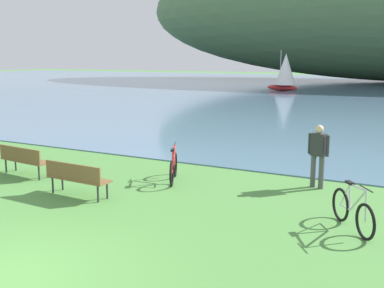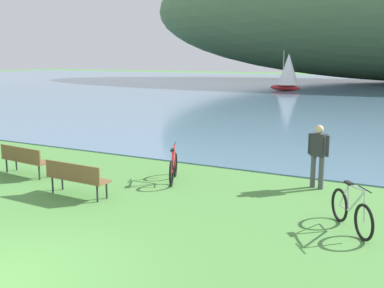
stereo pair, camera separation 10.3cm
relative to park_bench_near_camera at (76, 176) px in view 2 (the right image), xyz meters
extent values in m
cube|color=#5B7F9E|center=(1.92, 44.49, -0.50)|extent=(180.00, 80.00, 0.04)
cube|color=brown|center=(0.00, 0.08, -0.07)|extent=(1.82, 0.55, 0.05)
cube|color=brown|center=(-0.01, -0.13, 0.15)|extent=(1.80, 0.11, 0.40)
cylinder|color=#2D2D33|center=(-0.75, 0.28, -0.30)|extent=(0.05, 0.05, 0.45)
cylinder|color=#2D2D33|center=(0.77, 0.22, -0.30)|extent=(0.05, 0.05, 0.45)
cylinder|color=#2D2D33|center=(-0.77, -0.06, -0.30)|extent=(0.05, 0.05, 0.45)
cylinder|color=#2D2D33|center=(0.76, -0.12, -0.30)|extent=(0.05, 0.05, 0.45)
cube|color=brown|center=(-2.80, 0.95, -0.07)|extent=(1.84, 0.65, 0.05)
cube|color=brown|center=(-2.82, 0.74, 0.15)|extent=(1.80, 0.21, 0.40)
cylinder|color=#2D2D33|center=(-3.54, 1.19, -0.30)|extent=(0.05, 0.05, 0.45)
cylinder|color=#2D2D33|center=(-2.02, 1.04, -0.30)|extent=(0.05, 0.05, 0.45)
cylinder|color=#2D2D33|center=(-3.57, 0.85, -0.30)|extent=(0.05, 0.05, 0.45)
cylinder|color=#2D2D33|center=(-2.05, 0.71, -0.30)|extent=(0.05, 0.05, 0.45)
torus|color=black|center=(1.19, 2.88, -0.16)|extent=(0.36, 0.68, 0.72)
torus|color=black|center=(1.63, 1.92, -0.16)|extent=(0.36, 0.68, 0.72)
cylinder|color=red|center=(1.33, 2.57, 0.15)|extent=(0.29, 0.57, 0.61)
cylinder|color=red|center=(1.35, 2.53, 0.41)|extent=(0.31, 0.61, 0.09)
cylinder|color=red|center=(1.47, 2.27, 0.12)|extent=(0.09, 0.13, 0.54)
cylinder|color=red|center=(1.54, 2.12, -0.15)|extent=(0.21, 0.40, 0.05)
cylinder|color=red|center=(1.56, 2.08, 0.11)|extent=(0.18, 0.35, 0.56)
cylinder|color=red|center=(1.20, 2.85, 0.14)|extent=(0.07, 0.09, 0.60)
cube|color=black|center=(1.48, 2.24, 0.42)|extent=(0.19, 0.26, 0.05)
cylinder|color=black|center=(1.21, 2.83, 0.48)|extent=(0.22, 0.45, 0.02)
torus|color=black|center=(6.79, 0.45, -0.16)|extent=(0.47, 0.62, 0.72)
torus|color=black|center=(6.17, 1.30, -0.16)|extent=(0.47, 0.62, 0.72)
cylinder|color=silver|center=(6.59, 0.72, 0.15)|extent=(0.39, 0.52, 0.61)
cylinder|color=silver|center=(6.57, 0.75, 0.41)|extent=(0.42, 0.56, 0.09)
cylinder|color=silver|center=(6.40, 0.99, 0.12)|extent=(0.11, 0.13, 0.54)
cylinder|color=silver|center=(6.30, 1.12, -0.15)|extent=(0.27, 0.36, 0.05)
cylinder|color=silver|center=(6.27, 1.16, 0.11)|extent=(0.24, 0.32, 0.56)
cylinder|color=silver|center=(6.77, 0.47, 0.14)|extent=(0.08, 0.09, 0.60)
cube|color=black|center=(6.37, 1.02, 0.42)|extent=(0.22, 0.25, 0.05)
cylinder|color=black|center=(6.76, 0.49, 0.48)|extent=(0.30, 0.40, 0.02)
cylinder|color=#4C4C51|center=(5.03, 3.66, -0.08)|extent=(0.14, 0.14, 0.88)
cylinder|color=#4C4C51|center=(5.26, 3.60, -0.08)|extent=(0.14, 0.14, 0.88)
cube|color=#2D2D33|center=(5.14, 3.63, 0.66)|extent=(0.43, 0.32, 0.60)
sphere|color=beige|center=(5.14, 3.63, 1.08)|extent=(0.22, 0.22, 0.22)
cylinder|color=#2D2D33|center=(4.89, 3.70, 0.66)|extent=(0.09, 0.09, 0.56)
cylinder|color=#2D2D33|center=(5.39, 3.56, 0.66)|extent=(0.09, 0.09, 0.56)
ellipsoid|color=#B22323|center=(-6.43, 38.38, -0.17)|extent=(3.68, 1.84, 0.62)
cylinder|color=#B2B2B2|center=(-6.70, 38.45, 1.91)|extent=(0.09, 0.09, 3.55)
cone|color=white|center=(-6.11, 38.30, 1.73)|extent=(2.56, 2.56, 3.19)
camera|label=1|loc=(7.77, -8.48, 2.93)|focal=43.00mm
camera|label=2|loc=(7.86, -8.43, 2.93)|focal=43.00mm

